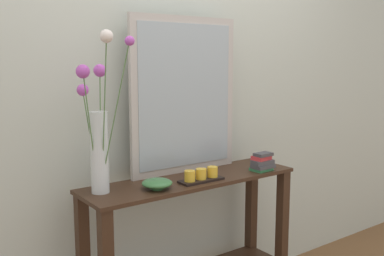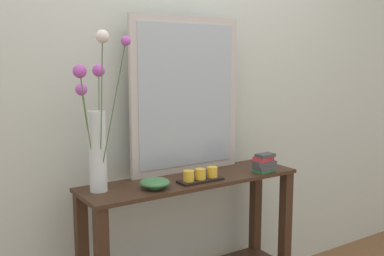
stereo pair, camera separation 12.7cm
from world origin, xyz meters
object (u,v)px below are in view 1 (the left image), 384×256
object	(u,v)px
mirror_leaning	(185,96)
tall_vase_left	(99,132)
console_table	(192,237)
candle_tray	(201,176)
book_stack	(262,163)
decorative_bowl	(157,183)

from	to	relation	value
mirror_leaning	tall_vase_left	distance (m)	0.59
console_table	candle_tray	xyz separation A→B (m)	(0.00, -0.08, 0.36)
mirror_leaning	tall_vase_left	size ratio (longest dim) A/B	1.14
console_table	tall_vase_left	distance (m)	0.81
book_stack	decorative_bowl	bearing A→B (deg)	176.35
book_stack	console_table	bearing A→B (deg)	165.05
mirror_leaning	decorative_bowl	distance (m)	0.55
console_table	mirror_leaning	bearing A→B (deg)	68.99
decorative_bowl	book_stack	size ratio (longest dim) A/B	1.13
tall_vase_left	book_stack	world-z (taller)	tall_vase_left
candle_tray	tall_vase_left	bearing A→B (deg)	167.59
console_table	decorative_bowl	size ratio (longest dim) A/B	8.12
tall_vase_left	decorative_bowl	bearing A→B (deg)	-21.79
candle_tray	book_stack	xyz separation A→B (m)	(0.41, -0.03, 0.02)
candle_tray	decorative_bowl	bearing A→B (deg)	177.26
mirror_leaning	book_stack	distance (m)	0.58
console_table	mirror_leaning	size ratio (longest dim) A/B	1.42
console_table	decorative_bowl	bearing A→B (deg)	-165.49
tall_vase_left	book_stack	xyz separation A→B (m)	(0.93, -0.14, -0.24)
console_table	candle_tray	world-z (taller)	candle_tray
candle_tray	book_stack	distance (m)	0.41
console_table	candle_tray	bearing A→B (deg)	-88.92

